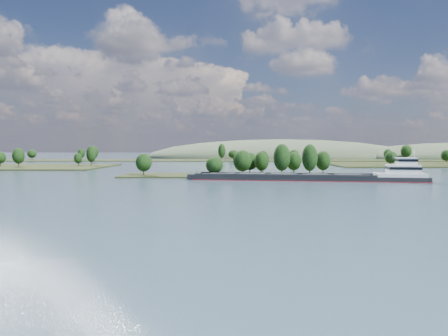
{
  "coord_description": "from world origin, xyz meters",
  "views": [
    {
      "loc": [
        -2.34,
        -16.11,
        13.12
      ],
      "look_at": [
        -3.91,
        130.0,
        6.0
      ],
      "focal_mm": 35.0,
      "sensor_mm": 36.0,
      "label": 1
    }
  ],
  "objects": [
    {
      "name": "back_shoreline",
      "position": [
        9.91,
        399.87,
        0.76
      ],
      "size": [
        900.0,
        60.0,
        16.49
      ],
      "color": "black",
      "rests_on": "ground"
    },
    {
      "name": "ground",
      "position": [
        0.0,
        120.0,
        0.0
      ],
      "size": [
        1800.0,
        1800.0,
        0.0
      ],
      "primitive_type": "plane",
      "color": "#344B5A",
      "rests_on": "ground"
    },
    {
      "name": "hill_west",
      "position": [
        60.0,
        500.0,
        0.0
      ],
      "size": [
        320.0,
        160.0,
        44.0
      ],
      "primitive_type": "ellipsoid",
      "color": "#404F36",
      "rests_on": "ground"
    },
    {
      "name": "cargo_barge",
      "position": [
        33.77,
        153.95,
        1.56
      ],
      "size": [
        92.37,
        25.31,
        12.41
      ],
      "color": "black",
      "rests_on": "ground"
    },
    {
      "name": "tree_island",
      "position": [
        6.44,
        178.5,
        3.87
      ],
      "size": [
        100.0,
        32.04,
        14.97
      ],
      "color": "black",
      "rests_on": "ground"
    }
  ]
}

